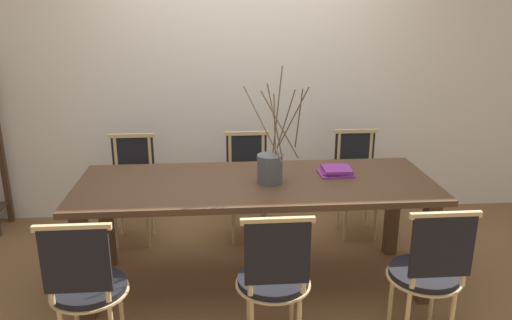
{
  "coord_description": "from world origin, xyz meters",
  "views": [
    {
      "loc": [
        -0.25,
        -3.11,
        1.89
      ],
      "look_at": [
        0.0,
        0.0,
        0.9
      ],
      "focal_mm": 35.0,
      "sensor_mm": 36.0,
      "label": 1
    }
  ],
  "objects_px": {
    "chair_near_center": "(428,270)",
    "book_stack": "(336,171)",
    "dining_table": "(256,196)",
    "chair_far_center": "(357,179)",
    "vase_centerpiece": "(270,166)"
  },
  "relations": [
    {
      "from": "chair_near_center",
      "to": "chair_far_center",
      "type": "bearing_deg",
      "value": 89.63
    },
    {
      "from": "dining_table",
      "to": "vase_centerpiece",
      "type": "height_order",
      "value": "vase_centerpiece"
    },
    {
      "from": "chair_near_center",
      "to": "book_stack",
      "type": "relative_size",
      "value": 3.64
    },
    {
      "from": "chair_near_center",
      "to": "book_stack",
      "type": "bearing_deg",
      "value": 111.31
    },
    {
      "from": "chair_near_center",
      "to": "vase_centerpiece",
      "type": "height_order",
      "value": "vase_centerpiece"
    },
    {
      "from": "chair_near_center",
      "to": "book_stack",
      "type": "height_order",
      "value": "chair_near_center"
    },
    {
      "from": "dining_table",
      "to": "chair_far_center",
      "type": "xyz_separation_m",
      "value": [
        0.91,
        0.75,
        -0.17
      ]
    },
    {
      "from": "vase_centerpiece",
      "to": "book_stack",
      "type": "height_order",
      "value": "vase_centerpiece"
    },
    {
      "from": "dining_table",
      "to": "book_stack",
      "type": "relative_size",
      "value": 9.88
    },
    {
      "from": "chair_far_center",
      "to": "chair_near_center",
      "type": "bearing_deg",
      "value": 89.63
    },
    {
      "from": "dining_table",
      "to": "chair_far_center",
      "type": "distance_m",
      "value": 1.19
    },
    {
      "from": "chair_near_center",
      "to": "vase_centerpiece",
      "type": "relative_size",
      "value": 1.14
    },
    {
      "from": "chair_near_center",
      "to": "book_stack",
      "type": "xyz_separation_m",
      "value": [
        -0.33,
        0.85,
        0.3
      ]
    },
    {
      "from": "chair_near_center",
      "to": "dining_table",
      "type": "bearing_deg",
      "value": 140.35
    },
    {
      "from": "chair_near_center",
      "to": "chair_far_center",
      "type": "height_order",
      "value": "same"
    }
  ]
}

